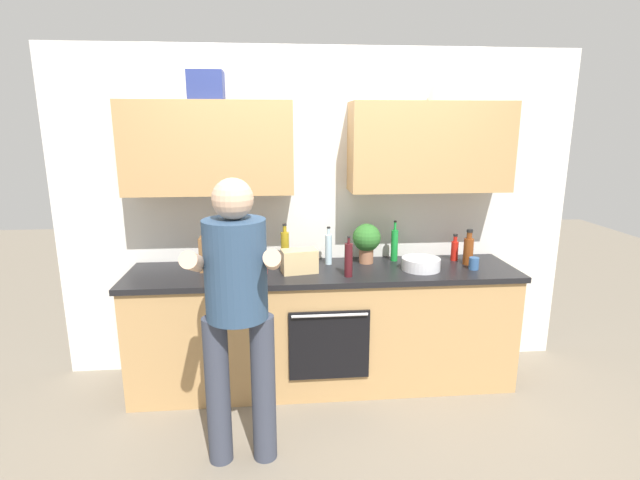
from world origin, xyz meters
The scene contains 16 objects.
ground_plane centered at (0.00, 0.00, 0.00)m, with size 12.00×12.00×0.00m, color #756B5B.
back_wall_unit centered at (0.00, 0.27, 1.50)m, with size 4.00×0.38×2.50m.
counter centered at (0.00, 0.00, 0.45)m, with size 2.84×0.67×0.90m.
person_standing centered at (-0.56, -0.84, 0.99)m, with size 0.49×0.45×1.67m.
bottle_vinegar centered at (1.11, 0.05, 1.01)m, with size 0.07×0.07×0.27m.
bottle_soda centered at (0.57, 0.20, 1.03)m, with size 0.05×0.05×0.32m.
bottle_water centered at (0.05, 0.15, 1.02)m, with size 0.05×0.05×0.29m.
bottle_wine centered at (0.16, -0.17, 1.02)m, with size 0.06×0.06×0.29m.
bottle_oil centered at (-0.28, 0.14, 1.04)m, with size 0.06×0.06×0.32m.
bottle_hotsauce centered at (1.04, 0.16, 0.99)m, with size 0.06×0.06×0.21m.
cup_ceramic centered at (-0.44, -0.05, 0.94)m, with size 0.07×0.07×0.08m, color #BF4C47.
cup_tea centered at (1.10, -0.09, 0.94)m, with size 0.07×0.07×0.09m, color #33598C.
mixing_bowl centered at (0.71, -0.06, 0.94)m, with size 0.28×0.28×0.09m, color silver.
knife_block centered at (-0.84, 0.07, 1.03)m, with size 0.10×0.14×0.31m.
potted_herb centered at (0.34, 0.16, 1.08)m, with size 0.21×0.21×0.31m.
grocery_bag_bread centered at (-0.18, -0.04, 0.98)m, with size 0.25×0.14×0.17m, color tan.
Camera 1 is at (-0.34, -3.35, 1.94)m, focal length 27.01 mm.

